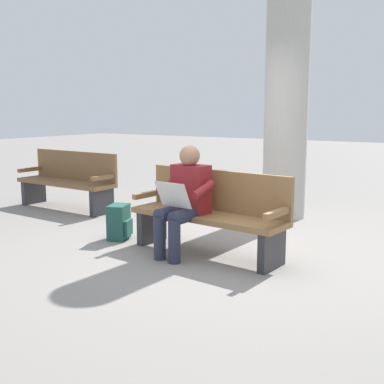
{
  "coord_description": "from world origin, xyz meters",
  "views": [
    {
      "loc": [
        -2.59,
        4.39,
        1.55
      ],
      "look_at": [
        0.09,
        0.15,
        0.7
      ],
      "focal_mm": 45.4,
      "sensor_mm": 36.0,
      "label": 1
    }
  ],
  "objects_px": {
    "person_seated": "(184,198)",
    "backpack": "(119,222)",
    "bench_near": "(210,212)",
    "bench_far": "(69,180)",
    "support_pillar": "(287,88)"
  },
  "relations": [
    {
      "from": "person_seated",
      "to": "backpack",
      "type": "bearing_deg",
      "value": -0.84
    },
    {
      "from": "backpack",
      "to": "person_seated",
      "type": "bearing_deg",
      "value": 173.37
    },
    {
      "from": "bench_near",
      "to": "bench_far",
      "type": "xyz_separation_m",
      "value": [
        3.14,
        -0.93,
        0.0
      ]
    },
    {
      "from": "bench_near",
      "to": "bench_far",
      "type": "height_order",
      "value": "same"
    },
    {
      "from": "bench_near",
      "to": "bench_far",
      "type": "relative_size",
      "value": 1.01
    },
    {
      "from": "bench_near",
      "to": "bench_far",
      "type": "distance_m",
      "value": 3.27
    },
    {
      "from": "bench_near",
      "to": "backpack",
      "type": "distance_m",
      "value": 1.25
    },
    {
      "from": "backpack",
      "to": "support_pillar",
      "type": "xyz_separation_m",
      "value": [
        -1.2,
        -2.26,
        1.64
      ]
    },
    {
      "from": "person_seated",
      "to": "backpack",
      "type": "distance_m",
      "value": 1.11
    },
    {
      "from": "person_seated",
      "to": "bench_far",
      "type": "bearing_deg",
      "value": -15.42
    },
    {
      "from": "bench_far",
      "to": "support_pillar",
      "type": "xyz_separation_m",
      "value": [
        -3.12,
        -1.23,
        1.39
      ]
    },
    {
      "from": "bench_near",
      "to": "person_seated",
      "type": "xyz_separation_m",
      "value": [
        0.2,
        0.21,
        0.17
      ]
    },
    {
      "from": "bench_far",
      "to": "person_seated",
      "type": "bearing_deg",
      "value": 161.46
    },
    {
      "from": "support_pillar",
      "to": "bench_near",
      "type": "bearing_deg",
      "value": 90.51
    },
    {
      "from": "bench_near",
      "to": "person_seated",
      "type": "relative_size",
      "value": 1.56
    }
  ]
}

